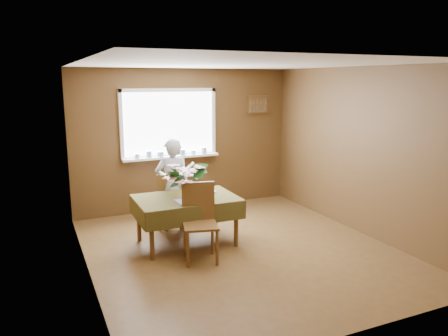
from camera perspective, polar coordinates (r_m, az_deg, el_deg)
name	(u,v)px	position (r m, az deg, el deg)	size (l,w,h in m)	color
floor	(240,250)	(6.13, 2.13, -10.60)	(4.50, 4.50, 0.00)	brown
ceiling	(242,64)	(5.69, 2.32, 13.43)	(4.50, 4.50, 0.00)	white
wall_back	(185,140)	(7.84, -5.08, 3.68)	(4.00, 4.00, 0.00)	brown
wall_front	(356,204)	(3.95, 16.87, -4.52)	(4.00, 4.00, 0.00)	brown
wall_left	(84,174)	(5.23, -17.84, -0.71)	(4.50, 4.50, 0.00)	brown
wall_right	(360,151)	(6.89, 17.32, 2.15)	(4.50, 4.50, 0.00)	brown
window_assembly	(170,136)	(7.68, -7.06, 4.19)	(1.72, 0.20, 1.22)	white
spoon_rack	(258,104)	(8.33, 4.49, 8.30)	(0.44, 0.05, 0.33)	brown
dining_table	(186,203)	(6.18, -4.95, -4.56)	(1.42, 0.97, 0.69)	brown
chair_far	(169,198)	(6.86, -7.18, -3.97)	(0.45, 0.45, 0.89)	brown
chair_near	(199,218)	(5.68, -3.22, -6.60)	(0.52, 0.52, 1.00)	brown
seated_woman	(173,185)	(6.75, -6.73, -2.20)	(0.53, 0.34, 1.44)	white
flower_bouquet	(186,178)	(5.90, -4.95, -1.26)	(0.58, 0.58, 0.50)	white
side_plate	(209,192)	(6.42, -2.01, -3.10)	(0.22, 0.22, 0.01)	white
table_knife	(200,198)	(6.08, -3.16, -3.92)	(0.02, 0.24, 0.00)	silver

